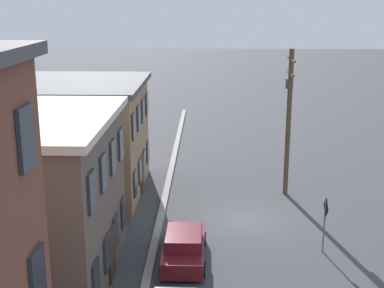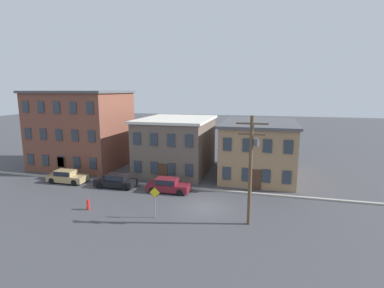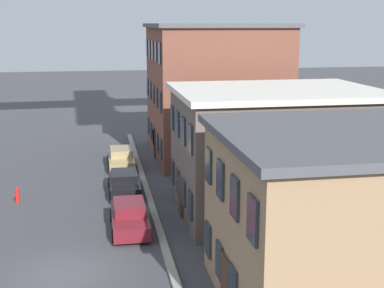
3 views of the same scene
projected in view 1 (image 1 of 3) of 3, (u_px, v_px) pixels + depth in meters
ground_plane at (246, 220)px, 28.02m from camera, size 200.00×200.00×0.00m
kerb_strip at (161, 218)px, 28.13m from camera, size 56.00×0.36×0.16m
apartment_far at (43, 137)px, 31.52m from camera, size 8.73×12.04×6.65m
car_maroon at (184, 245)px, 23.49m from camera, size 4.40×1.92×1.43m
caution_sign at (325, 216)px, 24.06m from camera, size 0.96×0.08×2.65m
utility_pole at (289, 114)px, 30.61m from camera, size 2.40×0.44×8.55m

